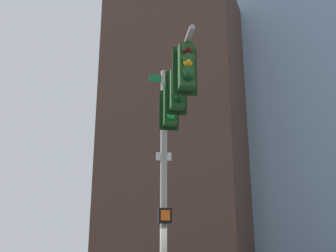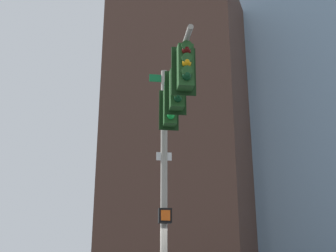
% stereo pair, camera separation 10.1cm
% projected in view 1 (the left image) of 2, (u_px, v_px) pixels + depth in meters
% --- Properties ---
extents(signal_pole_assembly, '(4.38, 2.58, 7.32)m').
position_uv_depth(signal_pole_assembly, '(172.00, 128.00, 11.25)').
color(signal_pole_assembly, '#9E998C').
rests_on(signal_pole_assembly, ground_plane).
extents(building_brick_nearside, '(18.06, 15.89, 35.62)m').
position_uv_depth(building_brick_nearside, '(184.00, 135.00, 55.48)').
color(building_brick_nearside, '#4C3328').
rests_on(building_brick_nearside, ground_plane).
extents(building_brick_midblock, '(21.73, 18.24, 38.24)m').
position_uv_depth(building_brick_midblock, '(264.00, 146.00, 65.24)').
color(building_brick_midblock, '#845B47').
rests_on(building_brick_midblock, ground_plane).
extents(building_glass_tower, '(24.10, 32.54, 65.27)m').
position_uv_depth(building_glass_tower, '(321.00, 57.00, 66.61)').
color(building_glass_tower, '#7A99B2').
rests_on(building_glass_tower, ground_plane).
extents(building_brick_farside, '(22.06, 19.09, 51.48)m').
position_uv_depth(building_brick_farside, '(301.00, 101.00, 65.63)').
color(building_brick_farside, brown).
rests_on(building_brick_farside, ground_plane).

